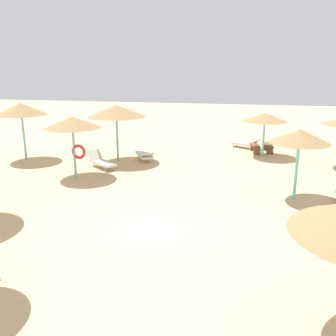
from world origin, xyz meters
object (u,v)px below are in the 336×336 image
(parasol_5, at_px, (265,117))
(parasol_3, at_px, (300,137))
(parasol_9, at_px, (21,109))
(lounger_5, at_px, (246,143))
(parasol_0, at_px, (116,111))
(parasol_6, at_px, (72,123))
(lounger_6, at_px, (102,161))
(bench_0, at_px, (268,147))
(bench_1, at_px, (255,147))
(lounger_0, at_px, (145,155))

(parasol_5, bearing_deg, parasol_3, -82.13)
(parasol_9, distance_m, lounger_5, 13.35)
(parasol_0, xyz_separation_m, parasol_6, (-0.95, -3.20, -0.20))
(parasol_9, bearing_deg, parasol_6, -30.19)
(lounger_6, bearing_deg, parasol_5, 27.28)
(parasol_0, xyz_separation_m, lounger_6, (-0.37, -1.44, -2.42))
(bench_0, bearing_deg, parasol_5, -107.86)
(parasol_3, bearing_deg, parasol_6, 174.24)
(parasol_0, bearing_deg, bench_0, 25.55)
(parasol_5, bearing_deg, bench_1, 115.32)
(parasol_9, height_order, bench_1, parasol_9)
(lounger_5, xyz_separation_m, bench_1, (0.57, -1.14, 0.03))
(bench_1, bearing_deg, lounger_0, -152.11)
(parasol_5, height_order, parasol_9, parasol_9)
(lounger_6, distance_m, bench_0, 10.04)
(parasol_9, bearing_deg, parasol_5, 15.48)
(parasol_0, bearing_deg, parasol_3, -25.55)
(lounger_5, height_order, bench_0, lounger_5)
(parasol_0, relative_size, parasol_3, 1.12)
(lounger_6, relative_size, bench_0, 1.20)
(lounger_5, bearing_deg, parasol_6, -134.33)
(parasol_0, bearing_deg, parasol_6, -106.59)
(parasol_6, xyz_separation_m, bench_1, (8.33, 6.80, -2.19))
(lounger_0, bearing_deg, lounger_6, -133.23)
(bench_1, bearing_deg, parasol_0, -154.00)
(bench_1, bearing_deg, parasol_3, -80.10)
(parasol_5, xyz_separation_m, lounger_5, (-0.97, 1.98, -1.93))
(parasol_3, height_order, parasol_5, parasol_3)
(bench_0, bearing_deg, bench_1, -158.98)
(parasol_3, distance_m, lounger_0, 8.94)
(lounger_0, bearing_deg, bench_1, 27.89)
(parasol_6, relative_size, bench_0, 1.84)
(lounger_5, relative_size, bench_1, 1.28)
(parasol_9, bearing_deg, bench_0, 19.54)
(parasol_3, xyz_separation_m, lounger_6, (-9.10, 2.74, -2.16))
(parasol_5, xyz_separation_m, parasol_6, (-8.73, -5.96, 0.29))
(parasol_3, height_order, bench_1, parasol_3)
(parasol_6, height_order, parasol_9, parasol_9)
(parasol_0, relative_size, lounger_6, 1.68)
(parasol_3, relative_size, parasol_5, 1.11)
(lounger_0, relative_size, bench_1, 1.29)
(parasol_0, height_order, parasol_9, parasol_9)
(parasol_3, distance_m, lounger_6, 9.75)
(parasol_6, height_order, bench_0, parasol_6)
(lounger_0, xyz_separation_m, bench_0, (6.75, 3.46, 0.04))
(parasol_9, height_order, lounger_5, parasol_9)
(parasol_5, distance_m, lounger_6, 9.36)
(bench_0, xyz_separation_m, bench_1, (-0.76, -0.29, 0.00))
(lounger_0, xyz_separation_m, lounger_5, (5.42, 4.31, 0.00))
(lounger_0, height_order, lounger_5, lounger_5)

